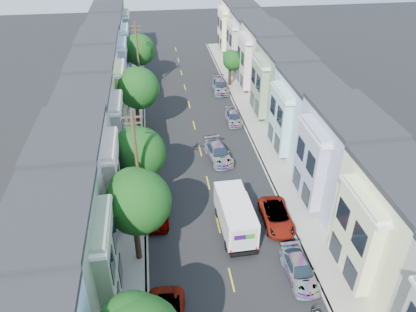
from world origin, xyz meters
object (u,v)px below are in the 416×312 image
parked_right_d (220,86)px  utility_pole_far (138,60)px  parked_right_c (233,118)px  utility_pole_near (137,167)px  fedex_truck (235,215)px  tree_d (138,88)px  parked_right_a (299,270)px  tree_b (137,202)px  parked_right_b (276,217)px  lead_sedan (218,153)px  tree_e (139,50)px  tree_c (138,154)px  tree_far_r (232,61)px  parked_left_c (159,212)px  parked_left_d (155,152)px

parked_right_d → utility_pole_far: bearing=-178.1°
utility_pole_far → parked_right_c: 15.56m
utility_pole_near → fedex_truck: 8.79m
utility_pole_far → parked_right_d: utility_pole_far is taller
tree_d → parked_right_a: bearing=-64.4°
tree_b → parked_right_b: bearing=12.2°
lead_sedan → parked_right_b: bearing=-81.6°
tree_b → lead_sedan: (7.99, 13.10, -4.70)m
tree_b → tree_e: size_ratio=1.09×
tree_c → tree_b: bearing=-90.0°
utility_pole_near → parked_right_c: (11.20, 16.20, -4.54)m
fedex_truck → tree_far_r: bearing=78.1°
utility_pole_near → parked_right_b: bearing=-12.7°
tree_e → parked_right_c: tree_e is taller
utility_pole_far → tree_c: bearing=-90.0°
tree_b → utility_pole_far: (0.00, 30.94, -0.31)m
parked_left_c → parked_right_d: bearing=75.4°
parked_right_b → utility_pole_far: bearing=113.7°
parked_right_c → parked_left_d: bearing=-144.5°
fedex_truck → parked_right_b: bearing=4.7°
utility_pole_near → lead_sedan: (7.98, 8.16, -4.40)m
utility_pole_near → lead_sedan: 12.23m
tree_d → parked_right_b: (11.20, -17.55, -4.91)m
tree_c → tree_d: bearing=90.0°
utility_pole_near → tree_b: bearing=-90.0°
tree_far_r → parked_right_a: bearing=-93.2°
lead_sedan → parked_right_a: lead_sedan is taller
parked_left_c → parked_right_d: 28.30m
utility_pole_far → parked_right_c: size_ratio=2.43×
utility_pole_far → parked_right_b: utility_pole_far is taller
tree_far_r → utility_pole_far: (-13.19, -1.71, 1.40)m
parked_left_d → parked_right_c: size_ratio=0.99×
tree_d → parked_left_d: 7.64m
tree_e → parked_right_b: tree_e is taller
tree_d → utility_pole_near: bearing=-90.0°
parked_right_a → parked_right_d: parked_right_d is taller
tree_d → lead_sedan: bearing=-40.7°
parked_right_c → parked_right_a: bearing=-89.2°
tree_e → lead_sedan: bearing=-70.7°
tree_c → parked_right_a: tree_c is taller
parked_right_d → tree_d: bearing=-133.5°
lead_sedan → parked_left_d: size_ratio=1.24×
tree_e → parked_left_c: 31.90m
tree_b → parked_right_a: tree_b is taller
lead_sedan → parked_left_c: size_ratio=1.07×
parked_right_a → parked_left_c: bearing=140.4°
parked_left_d → parked_right_a: size_ratio=0.91×
tree_b → utility_pole_near: size_ratio=0.78×
tree_b → lead_sedan: bearing=58.6°
utility_pole_far → lead_sedan: (7.98, -17.84, -4.40)m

